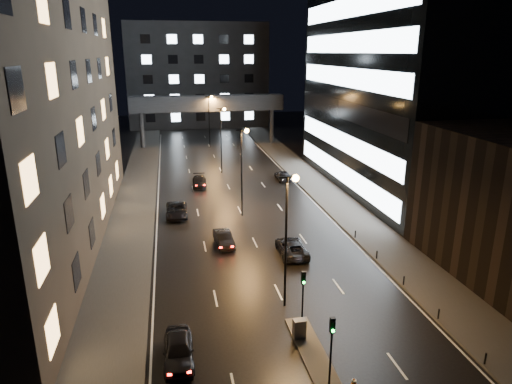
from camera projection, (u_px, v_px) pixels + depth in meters
ground at (229, 187)px, 64.30m from camera, size 160.00×160.00×0.00m
sidewalk_left at (135, 203)px, 57.34m from camera, size 5.00×110.00×0.15m
sidewalk_right at (325, 192)px, 61.84m from camera, size 5.00×110.00×0.15m
building_right_glass at (423, 17)px, 58.41m from camera, size 20.00×36.00×45.00m
building_far at (197, 75)px, 115.03m from camera, size 34.00×14.00×25.00m
skybridge at (208, 104)px, 89.99m from camera, size 30.00×3.00×10.00m
median_island at (313, 354)px, 28.68m from camera, size 1.60×8.00×0.15m
traffic_signal_near at (303, 291)px, 30.12m from camera, size 0.28×0.34×4.40m
traffic_signal_far at (332, 341)px, 24.96m from camera, size 0.28×0.34×4.40m
bollard_row at (420, 297)px, 34.57m from camera, size 0.12×25.12×0.90m
streetlight_near at (288, 225)px, 32.39m from camera, size 1.45×0.50×10.15m
streetlight_mid_a at (243, 161)px, 51.15m from camera, size 1.45×0.50×10.15m
streetlight_mid_b at (222, 132)px, 69.92m from camera, size 1.45×0.50×10.15m
streetlight_far at (210, 115)px, 88.68m from camera, size 1.45×0.50×10.15m
car_away_a at (178, 350)px, 27.92m from camera, size 1.88×4.59×1.56m
car_away_b at (224, 239)px, 44.71m from camera, size 1.85×4.33×1.39m
car_away_c at (177, 210)px, 52.63m from camera, size 2.50×5.29×1.46m
car_away_d at (199, 181)px, 64.38m from camera, size 2.21×4.90×1.39m
car_toward_a at (292, 247)px, 42.66m from camera, size 2.57×5.33×1.46m
car_toward_b at (283, 176)px, 67.53m from camera, size 2.04×4.72×1.35m
utility_cabinet at (299, 329)px, 30.01m from camera, size 0.83×0.56×1.32m
cone_a at (354, 381)px, 26.07m from camera, size 0.45×0.45×0.45m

